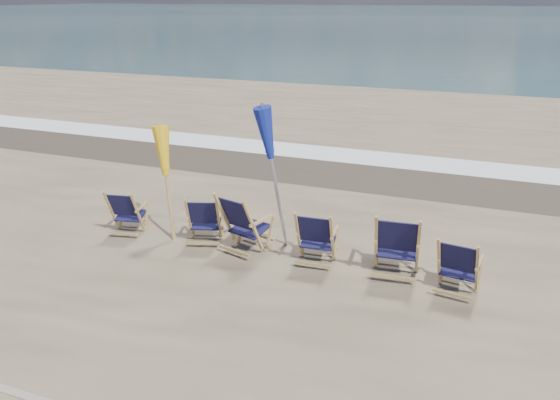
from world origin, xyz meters
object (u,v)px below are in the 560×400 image
at_px(beach_chair_2, 253,229).
at_px(beach_chair_3, 332,241).
at_px(beach_chair_1, 219,221).
at_px(beach_chair_0, 138,214).
at_px(umbrella_blue, 276,139).
at_px(beach_chair_5, 477,272).
at_px(umbrella_yellow, 165,158).
at_px(beach_chair_4, 418,249).

relative_size(beach_chair_2, beach_chair_3, 1.11).
bearing_deg(beach_chair_2, beach_chair_1, -3.58).
bearing_deg(beach_chair_0, umbrella_blue, -178.95).
height_order(beach_chair_1, beach_chair_5, beach_chair_5).
xyz_separation_m(beach_chair_2, umbrella_yellow, (-1.73, 0.28, 0.94)).
height_order(beach_chair_1, beach_chair_2, beach_chair_2).
height_order(beach_chair_0, beach_chair_3, beach_chair_3).
bearing_deg(beach_chair_0, beach_chair_2, 167.48).
bearing_deg(umbrella_blue, beach_chair_2, -106.15).
xyz_separation_m(beach_chair_1, beach_chair_4, (3.35, -0.11, 0.09)).
distance_m(beach_chair_2, umbrella_yellow, 1.99).
bearing_deg(beach_chair_2, umbrella_yellow, 6.57).
height_order(beach_chair_4, umbrella_yellow, umbrella_yellow).
bearing_deg(beach_chair_1, umbrella_blue, 179.93).
distance_m(beach_chair_5, umbrella_blue, 3.64).
height_order(beach_chair_1, beach_chair_3, beach_chair_3).
bearing_deg(beach_chair_2, beach_chair_5, -166.14).
bearing_deg(beach_chair_1, beach_chair_2, 142.03).
relative_size(umbrella_yellow, umbrella_blue, 0.81).
bearing_deg(beach_chair_1, umbrella_yellow, -19.44).
relative_size(beach_chair_4, beach_chair_5, 1.18).
bearing_deg(beach_chair_2, beach_chair_3, -158.97).
relative_size(beach_chair_0, umbrella_yellow, 0.45).
xyz_separation_m(beach_chair_0, beach_chair_2, (2.27, -0.08, 0.10)).
height_order(beach_chair_0, umbrella_yellow, umbrella_yellow).
bearing_deg(beach_chair_5, beach_chair_1, 2.87).
height_order(beach_chair_2, umbrella_yellow, umbrella_yellow).
bearing_deg(beach_chair_1, beach_chair_3, 157.23).
distance_m(beach_chair_1, beach_chair_5, 4.21).
bearing_deg(umbrella_blue, beach_chair_3, -22.27).
bearing_deg(beach_chair_3, beach_chair_0, -3.72).
bearing_deg(umbrella_yellow, beach_chair_2, -9.12).
xyz_separation_m(beach_chair_2, umbrella_blue, (0.17, 0.58, 1.36)).
relative_size(beach_chair_1, umbrella_blue, 0.37).
distance_m(beach_chair_2, umbrella_blue, 1.49).
distance_m(beach_chair_3, beach_chair_5, 2.16).
xyz_separation_m(beach_chair_4, umbrella_blue, (-2.42, 0.42, 1.36)).
height_order(beach_chair_3, umbrella_blue, umbrella_blue).
relative_size(beach_chair_3, umbrella_yellow, 0.49).
distance_m(umbrella_yellow, umbrella_blue, 1.97).
relative_size(beach_chair_1, beach_chair_3, 0.94).
xyz_separation_m(umbrella_yellow, umbrella_blue, (1.90, 0.30, 0.43)).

